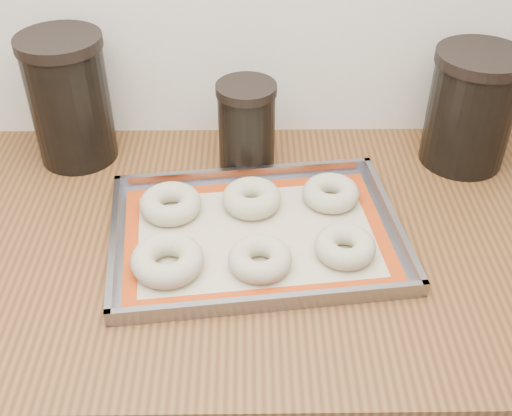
{
  "coord_description": "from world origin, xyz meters",
  "views": [
    {
      "loc": [
        -0.06,
        0.88,
        1.57
      ],
      "look_at": [
        -0.05,
        1.66,
        0.96
      ],
      "focal_mm": 45.0,
      "sensor_mm": 36.0,
      "label": 1
    }
  ],
  "objects_px": {
    "bagel_front_mid": "(260,259)",
    "bagel_back_right": "(331,193)",
    "baking_tray": "(256,234)",
    "canister_right": "(471,108)",
    "bagel_back_mid": "(252,198)",
    "bagel_front_left": "(167,260)",
    "canister_left": "(70,99)",
    "bagel_front_right": "(345,246)",
    "canister_mid": "(247,126)",
    "bagel_back_left": "(171,204)"
  },
  "relations": [
    {
      "from": "bagel_front_right",
      "to": "bagel_back_left",
      "type": "bearing_deg",
      "value": 158.41
    },
    {
      "from": "bagel_front_mid",
      "to": "canister_left",
      "type": "height_order",
      "value": "canister_left"
    },
    {
      "from": "baking_tray",
      "to": "bagel_front_mid",
      "type": "xyz_separation_m",
      "value": [
        0.01,
        -0.08,
        0.01
      ]
    },
    {
      "from": "canister_left",
      "to": "bagel_front_right",
      "type": "bearing_deg",
      "value": -32.06
    },
    {
      "from": "baking_tray",
      "to": "bagel_front_left",
      "type": "bearing_deg",
      "value": -149.81
    },
    {
      "from": "bagel_front_mid",
      "to": "bagel_back_right",
      "type": "bearing_deg",
      "value": 52.99
    },
    {
      "from": "bagel_back_right",
      "to": "canister_mid",
      "type": "height_order",
      "value": "canister_mid"
    },
    {
      "from": "bagel_back_mid",
      "to": "canister_mid",
      "type": "relative_size",
      "value": 0.6
    },
    {
      "from": "bagel_front_right",
      "to": "bagel_back_mid",
      "type": "bearing_deg",
      "value": 139.33
    },
    {
      "from": "bagel_front_mid",
      "to": "bagel_back_left",
      "type": "relative_size",
      "value": 0.94
    },
    {
      "from": "bagel_front_mid",
      "to": "canister_mid",
      "type": "distance_m",
      "value": 0.29
    },
    {
      "from": "bagel_front_mid",
      "to": "canister_left",
      "type": "xyz_separation_m",
      "value": [
        -0.34,
        0.32,
        0.1
      ]
    },
    {
      "from": "bagel_front_left",
      "to": "canister_left",
      "type": "bearing_deg",
      "value": 121.64
    },
    {
      "from": "canister_mid",
      "to": "canister_right",
      "type": "xyz_separation_m",
      "value": [
        0.4,
        0.01,
        0.03
      ]
    },
    {
      "from": "bagel_back_left",
      "to": "canister_right",
      "type": "xyz_separation_m",
      "value": [
        0.53,
        0.16,
        0.09
      ]
    },
    {
      "from": "baking_tray",
      "to": "bagel_front_right",
      "type": "distance_m",
      "value": 0.15
    },
    {
      "from": "bagel_back_left",
      "to": "canister_left",
      "type": "bearing_deg",
      "value": 136.08
    },
    {
      "from": "bagel_back_right",
      "to": "baking_tray",
      "type": "bearing_deg",
      "value": -145.43
    },
    {
      "from": "baking_tray",
      "to": "bagel_front_mid",
      "type": "relative_size",
      "value": 5.1
    },
    {
      "from": "canister_mid",
      "to": "canister_right",
      "type": "relative_size",
      "value": 0.77
    },
    {
      "from": "bagel_front_left",
      "to": "canister_mid",
      "type": "height_order",
      "value": "canister_mid"
    },
    {
      "from": "canister_left",
      "to": "baking_tray",
      "type": "bearing_deg",
      "value": -36.37
    },
    {
      "from": "bagel_back_left",
      "to": "baking_tray",
      "type": "bearing_deg",
      "value": -23.34
    },
    {
      "from": "bagel_front_mid",
      "to": "canister_left",
      "type": "relative_size",
      "value": 0.41
    },
    {
      "from": "bagel_front_right",
      "to": "bagel_back_mid",
      "type": "relative_size",
      "value": 0.95
    },
    {
      "from": "canister_right",
      "to": "baking_tray",
      "type": "bearing_deg",
      "value": -150.06
    },
    {
      "from": "bagel_back_mid",
      "to": "canister_right",
      "type": "xyz_separation_m",
      "value": [
        0.4,
        0.15,
        0.09
      ]
    },
    {
      "from": "bagel_front_mid",
      "to": "bagel_back_right",
      "type": "distance_m",
      "value": 0.21
    },
    {
      "from": "bagel_front_mid",
      "to": "bagel_back_mid",
      "type": "distance_m",
      "value": 0.15
    },
    {
      "from": "bagel_front_left",
      "to": "baking_tray",
      "type": "bearing_deg",
      "value": 30.19
    },
    {
      "from": "bagel_front_right",
      "to": "bagel_back_mid",
      "type": "height_order",
      "value": "bagel_back_mid"
    },
    {
      "from": "bagel_back_left",
      "to": "canister_right",
      "type": "distance_m",
      "value": 0.56
    },
    {
      "from": "bagel_front_right",
      "to": "canister_mid",
      "type": "distance_m",
      "value": 0.31
    },
    {
      "from": "bagel_front_left",
      "to": "canister_right",
      "type": "bearing_deg",
      "value": 30.0
    },
    {
      "from": "bagel_front_mid",
      "to": "bagel_back_mid",
      "type": "xyz_separation_m",
      "value": [
        -0.01,
        0.15,
        0.0
      ]
    },
    {
      "from": "bagel_front_left",
      "to": "canister_mid",
      "type": "relative_size",
      "value": 0.67
    },
    {
      "from": "canister_left",
      "to": "canister_mid",
      "type": "height_order",
      "value": "canister_left"
    },
    {
      "from": "bagel_front_left",
      "to": "bagel_front_right",
      "type": "distance_m",
      "value": 0.27
    },
    {
      "from": "bagel_front_mid",
      "to": "canister_right",
      "type": "xyz_separation_m",
      "value": [
        0.38,
        0.3,
        0.09
      ]
    },
    {
      "from": "canister_right",
      "to": "bagel_front_right",
      "type": "bearing_deg",
      "value": -132.75
    },
    {
      "from": "canister_left",
      "to": "bagel_front_mid",
      "type": "bearing_deg",
      "value": -43.47
    },
    {
      "from": "canister_left",
      "to": "bagel_front_left",
      "type": "bearing_deg",
      "value": -58.36
    },
    {
      "from": "bagel_front_left",
      "to": "canister_left",
      "type": "xyz_separation_m",
      "value": [
        -0.2,
        0.32,
        0.1
      ]
    },
    {
      "from": "bagel_back_mid",
      "to": "canister_left",
      "type": "relative_size",
      "value": 0.42
    },
    {
      "from": "bagel_front_left",
      "to": "bagel_back_right",
      "type": "xyz_separation_m",
      "value": [
        0.26,
        0.17,
        -0.0
      ]
    },
    {
      "from": "bagel_back_left",
      "to": "canister_left",
      "type": "relative_size",
      "value": 0.43
    },
    {
      "from": "bagel_back_right",
      "to": "bagel_front_mid",
      "type": "bearing_deg",
      "value": -127.01
    },
    {
      "from": "baking_tray",
      "to": "canister_right",
      "type": "bearing_deg",
      "value": 29.94
    },
    {
      "from": "bagel_front_right",
      "to": "bagel_back_left",
      "type": "distance_m",
      "value": 0.3
    },
    {
      "from": "bagel_front_left",
      "to": "canister_mid",
      "type": "distance_m",
      "value": 0.32
    }
  ]
}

